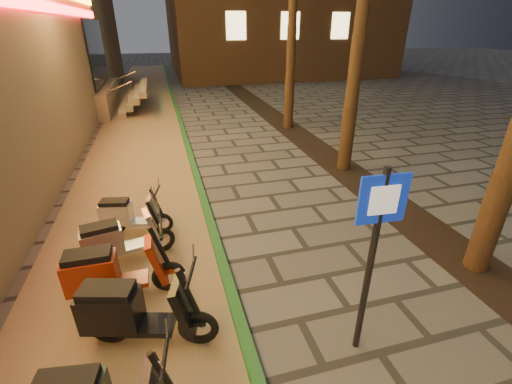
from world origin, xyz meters
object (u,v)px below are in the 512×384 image
object	(u,v)px
scooter_6	(132,312)
scooter_8	(118,240)
scooter_9	(127,215)
scooter_7	(111,272)
pedestrian_sign	(375,242)

from	to	relation	value
scooter_6	scooter_8	bearing A→B (deg)	116.23
scooter_6	scooter_9	size ratio (longest dim) A/B	1.23
scooter_7	pedestrian_sign	bearing A→B (deg)	-29.25
scooter_6	scooter_7	distance (m)	1.04
pedestrian_sign	scooter_8	size ratio (longest dim) A/B	1.63
pedestrian_sign	scooter_9	world-z (taller)	pedestrian_sign
pedestrian_sign	scooter_9	bearing A→B (deg)	132.83
scooter_7	scooter_9	xyz separation A→B (m)	(0.11, 2.03, -0.10)
pedestrian_sign	scooter_7	world-z (taller)	pedestrian_sign
scooter_7	scooter_9	world-z (taller)	scooter_7
scooter_8	pedestrian_sign	bearing A→B (deg)	-53.02
scooter_7	scooter_8	distance (m)	0.99
pedestrian_sign	scooter_7	bearing A→B (deg)	154.18
pedestrian_sign	scooter_8	xyz separation A→B (m)	(-3.29, 2.83, -1.23)
scooter_8	scooter_6	bearing A→B (deg)	-91.99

